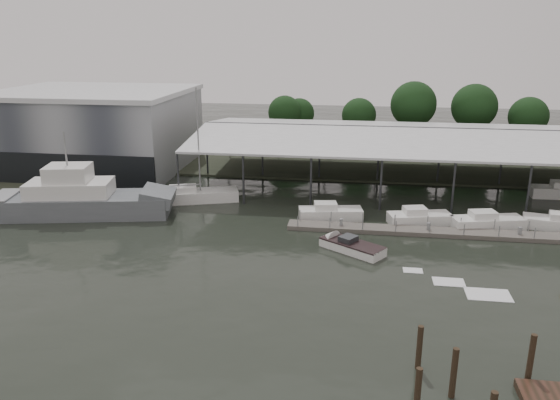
# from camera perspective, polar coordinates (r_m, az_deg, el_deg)

# --- Properties ---
(ground) EXTENTS (200.00, 200.00, 0.00)m
(ground) POSITION_cam_1_polar(r_m,az_deg,el_deg) (43.23, -2.21, -7.22)
(ground) COLOR black
(ground) RESTS_ON ground
(land_strip_far) EXTENTS (140.00, 30.00, 0.30)m
(land_strip_far) POSITION_cam_1_polar(r_m,az_deg,el_deg) (82.92, 3.14, 4.82)
(land_strip_far) COLOR #383D2E
(land_strip_far) RESTS_ON ground
(land_strip_west) EXTENTS (20.00, 40.00, 0.30)m
(land_strip_west) POSITION_cam_1_polar(r_m,az_deg,el_deg) (85.31, -25.61, 3.49)
(land_strip_west) COLOR #383D2E
(land_strip_west) RESTS_ON ground
(storage_warehouse) EXTENTS (24.50, 20.50, 10.50)m
(storage_warehouse) POSITION_cam_1_polar(r_m,az_deg,el_deg) (78.22, -18.74, 7.06)
(storage_warehouse) COLOR gray
(storage_warehouse) RESTS_ON ground
(covered_boat_shed) EXTENTS (58.24, 24.00, 6.96)m
(covered_boat_shed) POSITION_cam_1_polar(r_m,az_deg,el_deg) (68.35, 16.50, 6.63)
(covered_boat_shed) COLOR silver
(covered_boat_shed) RESTS_ON ground
(trawler_dock) EXTENTS (3.00, 18.00, 0.50)m
(trawler_dock) POSITION_cam_1_polar(r_m,az_deg,el_deg) (66.95, -25.92, 0.19)
(trawler_dock) COLOR #625E56
(trawler_dock) RESTS_ON ground
(floating_dock) EXTENTS (28.00, 2.00, 1.40)m
(floating_dock) POSITION_cam_1_polar(r_m,az_deg,el_deg) (52.31, 16.29, -3.24)
(floating_dock) COLOR #625E56
(floating_dock) RESTS_ON ground
(grey_trawler) EXTENTS (18.53, 8.12, 8.84)m
(grey_trawler) POSITION_cam_1_polar(r_m,az_deg,el_deg) (58.48, -19.89, -0.01)
(grey_trawler) COLOR slate
(grey_trawler) RESTS_ON ground
(white_sailboat) EXTENTS (9.37, 5.35, 12.52)m
(white_sailboat) POSITION_cam_1_polar(r_m,az_deg,el_deg) (60.47, -8.86, 0.46)
(white_sailboat) COLOR white
(white_sailboat) RESTS_ON ground
(speedboat_underway) EXTENTS (15.17, 10.77, 2.00)m
(speedboat_underway) POSITION_cam_1_polar(r_m,az_deg,el_deg) (47.06, 7.03, -4.72)
(speedboat_underway) COLOR white
(speedboat_underway) RESTS_ON ground
(moored_cruiser_0) EXTENTS (6.53, 3.23, 1.70)m
(moored_cruiser_0) POSITION_cam_1_polar(r_m,az_deg,el_deg) (54.45, 5.22, -1.33)
(moored_cruiser_0) COLOR white
(moored_cruiser_0) RESTS_ON ground
(moored_cruiser_1) EXTENTS (6.35, 3.56, 1.70)m
(moored_cruiser_1) POSITION_cam_1_polar(r_m,az_deg,el_deg) (54.46, 14.31, -1.81)
(moored_cruiser_1) COLOR white
(moored_cruiser_1) RESTS_ON ground
(moored_cruiser_2) EXTENTS (7.04, 3.72, 1.70)m
(moored_cruiser_2) POSITION_cam_1_polar(r_m,az_deg,el_deg) (55.28, 20.81, -2.14)
(moored_cruiser_2) COLOR white
(moored_cruiser_2) RESTS_ON ground
(mooring_pilings) EXTENTS (6.46, 7.81, 3.74)m
(mooring_pilings) POSITION_cam_1_polar(r_m,az_deg,el_deg) (29.39, 18.42, -18.56)
(mooring_pilings) COLOR #372B1B
(mooring_pilings) RESTS_ON ground
(horizon_tree_line) EXTENTS (66.59, 9.34, 10.57)m
(horizon_tree_line) POSITION_cam_1_polar(r_m,az_deg,el_deg) (88.92, 18.89, 8.64)
(horizon_tree_line) COLOR black
(horizon_tree_line) RESTS_ON ground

